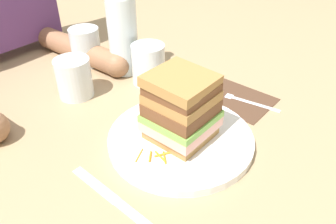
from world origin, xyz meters
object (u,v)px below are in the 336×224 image
at_px(sandwich, 181,108).
at_px(fork, 242,99).
at_px(empty_tumbler_0, 74,78).
at_px(napkin_dark, 232,97).
at_px(knife, 117,202).
at_px(water_bottle, 122,29).
at_px(main_plate, 181,139).
at_px(empty_tumbler_1, 86,47).
at_px(juice_glass, 148,67).

height_order(sandwich, fork, sandwich).
bearing_deg(empty_tumbler_0, napkin_dark, -54.00).
bearing_deg(knife, water_bottle, 42.35).
relative_size(main_plate, fork, 1.63).
relative_size(napkin_dark, fork, 1.06).
height_order(fork, knife, fork).
height_order(fork, water_bottle, water_bottle).
bearing_deg(napkin_dark, sandwich, 179.61).
bearing_deg(sandwich, knife, -177.38).
distance_m(main_plate, empty_tumbler_1, 0.41).
bearing_deg(sandwich, juice_glass, 54.94).
height_order(fork, empty_tumbler_0, empty_tumbler_0).
height_order(fork, empty_tumbler_1, empty_tumbler_1).
xyz_separation_m(napkin_dark, knife, (-0.37, -0.01, 0.00)).
height_order(main_plate, empty_tumbler_1, empty_tumbler_1).
height_order(main_plate, knife, main_plate).
bearing_deg(empty_tumbler_0, water_bottle, -1.82).
relative_size(fork, empty_tumbler_1, 1.69).
distance_m(napkin_dark, empty_tumbler_1, 0.41).
xyz_separation_m(fork, juice_glass, (-0.06, 0.22, 0.04)).
xyz_separation_m(water_bottle, empty_tumbler_1, (-0.03, 0.11, -0.06)).
distance_m(sandwich, empty_tumbler_1, 0.41).
height_order(sandwich, napkin_dark, sandwich).
height_order(napkin_dark, empty_tumbler_1, empty_tumbler_1).
bearing_deg(empty_tumbler_1, napkin_dark, -77.57).
relative_size(main_plate, juice_glass, 2.83).
height_order(main_plate, empty_tumbler_0, empty_tumbler_0).
relative_size(sandwich, napkin_dark, 0.73).
bearing_deg(empty_tumbler_1, sandwich, -105.96).
relative_size(fork, empty_tumbler_0, 1.86).
distance_m(knife, empty_tumbler_1, 0.50).
xyz_separation_m(fork, knife, (-0.38, 0.02, -0.00)).
relative_size(napkin_dark, knife, 0.88).
xyz_separation_m(sandwich, empty_tumbler_1, (0.11, 0.39, -0.03)).
height_order(napkin_dark, knife, same).
distance_m(fork, water_bottle, 0.33).
bearing_deg(main_plate, knife, -177.45).
distance_m(knife, water_bottle, 0.45).
distance_m(sandwich, empty_tumbler_0, 0.29).
distance_m(juice_glass, empty_tumbler_1, 0.20).
xyz_separation_m(napkin_dark, water_bottle, (-0.05, 0.28, 0.11)).
height_order(sandwich, water_bottle, water_bottle).
distance_m(main_plate, sandwich, 0.07).
xyz_separation_m(knife, juice_glass, (0.31, 0.21, 0.04)).
distance_m(juice_glass, water_bottle, 0.11).
relative_size(knife, juice_glass, 2.09).
bearing_deg(fork, empty_tumbler_1, 102.13).
relative_size(water_bottle, empty_tumbler_1, 2.57).
distance_m(knife, juice_glass, 0.38).
distance_m(napkin_dark, juice_glass, 0.21).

